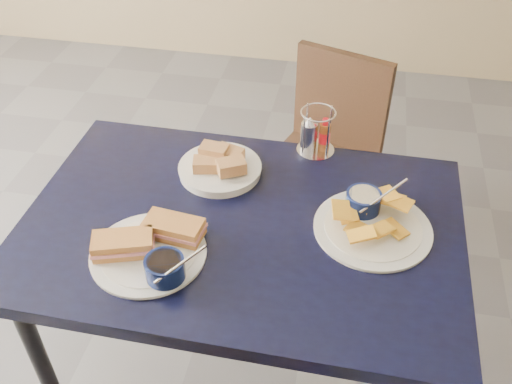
% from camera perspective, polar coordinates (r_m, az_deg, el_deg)
% --- Properties ---
extents(dining_table, '(1.11, 0.74, 0.75)m').
position_cam_1_polar(dining_table, '(1.49, -1.44, -5.09)').
color(dining_table, black).
rests_on(dining_table, ground).
extents(chair_far, '(0.47, 0.47, 0.79)m').
position_cam_1_polar(chair_far, '(2.24, 6.64, 5.09)').
color(chair_far, black).
rests_on(chair_far, ground).
extents(sandwich_plate, '(0.30, 0.28, 0.12)m').
position_cam_1_polar(sandwich_plate, '(1.36, -10.39, -5.51)').
color(sandwich_plate, white).
rests_on(sandwich_plate, dining_table).
extents(plantain_plate, '(0.29, 0.29, 0.12)m').
position_cam_1_polar(plantain_plate, '(1.45, 11.31, -2.59)').
color(plantain_plate, white).
rests_on(plantain_plate, dining_table).
extents(bread_basket, '(0.23, 0.23, 0.07)m').
position_cam_1_polar(bread_basket, '(1.58, -3.61, 2.59)').
color(bread_basket, white).
rests_on(bread_basket, dining_table).
extents(condiment_caddy, '(0.11, 0.11, 0.14)m').
position_cam_1_polar(condiment_caddy, '(1.65, 5.92, 5.75)').
color(condiment_caddy, silver).
rests_on(condiment_caddy, dining_table).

